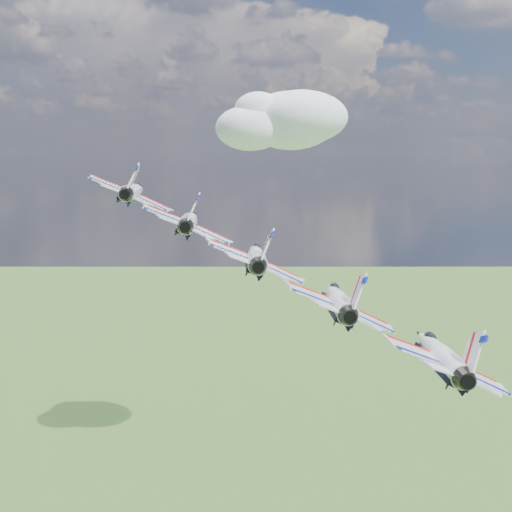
% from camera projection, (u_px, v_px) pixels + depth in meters
% --- Properties ---
extents(cloud_far, '(57.19, 44.94, 22.47)m').
position_uv_depth(cloud_far, '(270.00, 119.00, 313.49)').
color(cloud_far, white).
extents(jet_0, '(14.45, 17.96, 8.81)m').
position_uv_depth(jet_0, '(134.00, 191.00, 94.75)').
color(jet_0, white).
extents(jet_1, '(14.45, 17.96, 8.81)m').
position_uv_depth(jet_1, '(189.00, 220.00, 86.86)').
color(jet_1, white).
extents(jet_2, '(14.45, 17.96, 8.81)m').
position_uv_depth(jet_2, '(256.00, 256.00, 78.98)').
color(jet_2, white).
extents(jet_3, '(14.45, 17.96, 8.81)m').
position_uv_depth(jet_3, '(337.00, 299.00, 71.10)').
color(jet_3, silver).
extents(jet_4, '(14.45, 17.96, 8.81)m').
position_uv_depth(jet_4, '(439.00, 354.00, 63.21)').
color(jet_4, white).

